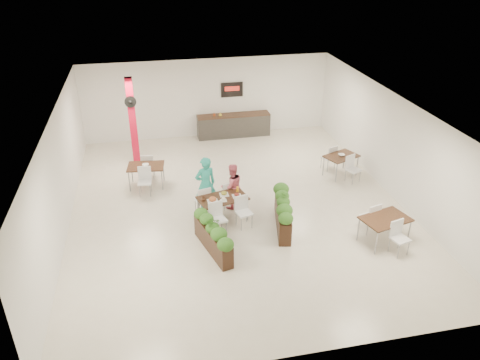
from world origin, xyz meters
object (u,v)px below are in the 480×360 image
red_column (133,121)px  main_table (222,201)px  side_table_b (341,159)px  diner_man (206,184)px  planter_left (213,234)px  side_table_a (146,169)px  service_counter (234,125)px  side_table_c (385,222)px  diner_woman (232,186)px  planter_right (283,211)px

red_column → main_table: (2.42, -4.50, -1.01)m
main_table → side_table_b: same height
main_table → diner_man: size_ratio=1.05×
diner_man → planter_left: diner_man is taller
planter_left → side_table_a: (-1.60, 4.06, 0.11)m
service_counter → side_table_a: 5.27m
main_table → diner_man: bearing=120.8°
main_table → side_table_c: 4.55m
diner_man → diner_woman: 0.82m
diner_woman → planter_left: bearing=52.6°
red_column → planter_right: (4.05, -5.19, -1.13)m
diner_man → side_table_b: (4.91, 1.38, -0.26)m
service_counter → planter_left: (-2.09, -7.82, 0.02)m
service_counter → red_column: bearing=-155.0°
side_table_c → red_column: bearing=120.1°
red_column → side_table_b: bearing=-19.6°
red_column → service_counter: red_column is taller
main_table → diner_woman: 0.78m
red_column → main_table: size_ratio=1.72×
red_column → main_table: bearing=-61.7°
service_counter → main_table: (-1.58, -6.36, 0.14)m
planter_right → red_column: bearing=127.9°
service_counter → side_table_a: service_counter is taller
diner_woman → planter_right: size_ratio=0.70×
side_table_b → planter_left: bearing=-167.7°
planter_right → main_table: bearing=156.9°
service_counter → planter_left: bearing=-105.0°
service_counter → side_table_c: (2.51, -8.36, 0.14)m
diner_woman → planter_right: bearing=118.2°
service_counter → planter_left: size_ratio=1.55×
diner_man → diner_woman: (0.80, 0.00, -0.16)m
diner_woman → side_table_b: bearing=-175.3°
service_counter → main_table: bearing=-103.9°
main_table → diner_man: 0.80m
main_table → planter_right: bearing=-23.1°
main_table → red_column: bearing=118.3°
red_column → diner_man: 4.41m
service_counter → main_table: service_counter is taller
main_table → planter_left: bearing=-109.4°
diner_man → planter_left: size_ratio=0.92×
side_table_a → diner_woman: bearing=-30.6°
side_table_a → side_table_b: same height
service_counter → side_table_c: size_ratio=1.79×
planter_left → side_table_c: planter_left is taller
diner_woman → side_table_c: (3.68, -2.65, -0.10)m
planter_left → side_table_c: bearing=-6.7°
planter_left → side_table_b: (5.03, 3.49, 0.11)m
main_table → service_counter: bearing=76.1°
planter_left → side_table_b: size_ratio=1.17×
main_table → side_table_a: size_ratio=1.12×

